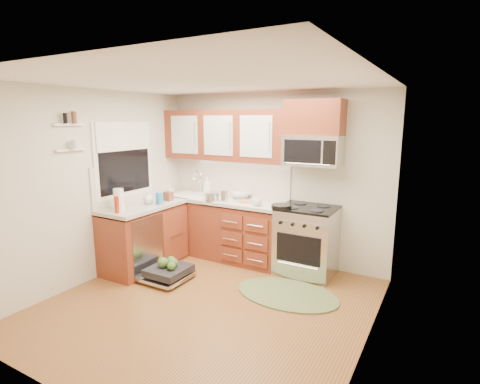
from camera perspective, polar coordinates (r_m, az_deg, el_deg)
The scene contains 38 objects.
floor at distance 4.54m, azimuth -5.04°, elevation -16.76°, with size 3.50×3.50×0.00m, color brown.
ceiling at distance 4.04m, azimuth -5.66°, elevation 16.49°, with size 3.50×3.50×0.00m, color white.
wall_back at distance 5.61m, azimuth 4.93°, elevation 2.14°, with size 3.50×0.04×2.50m, color beige.
wall_front at distance 2.90m, azimuth -25.62°, elevation -7.38°, with size 3.50×0.04×2.50m, color beige.
wall_left at distance 5.29m, azimuth -21.09°, elevation 0.90°, with size 0.04×3.50×2.50m, color beige.
wall_right at distance 3.45m, azimuth 19.39°, elevation -4.10°, with size 0.04×3.50×2.50m, color beige.
base_cabinet_back at distance 5.87m, azimuth -2.91°, elevation -5.68°, with size 2.05×0.60×0.85m, color #602815.
base_cabinet_left at distance 5.61m, azimuth -14.38°, elevation -6.83°, with size 0.60×1.25×0.85m, color #602815.
countertop_back at distance 5.75m, azimuth -3.01°, elevation -1.17°, with size 2.07×0.64×0.05m, color #B1AAA2.
countertop_left at distance 5.48m, azimuth -14.54°, elevation -2.11°, with size 0.64×1.27×0.05m, color #B1AAA2.
backsplash_back at distance 5.94m, azimuth -1.51°, elevation 2.28°, with size 2.05×0.02×0.57m, color beige.
backsplash_left at distance 5.63m, azimuth -16.86°, elevation 1.33°, with size 0.02×1.25×0.57m, color beige.
upper_cabinets at distance 5.74m, azimuth -2.38°, elevation 8.65°, with size 2.05×0.35×0.75m, color #602815, non-canonical shape.
cabinet_over_mw at distance 5.13m, azimuth 11.31°, elevation 11.07°, with size 0.76×0.35×0.47m, color #602815.
range at distance 5.25m, azimuth 10.12°, elevation -7.31°, with size 0.76×0.64×0.95m, color silver, non-canonical shape.
microwave at distance 5.12m, azimuth 11.03°, elevation 6.21°, with size 0.76×0.38×0.40m, color silver, non-canonical shape.
sink at distance 6.04m, azimuth -7.31°, elevation -1.60°, with size 0.62×0.50×0.26m, color white, non-canonical shape.
dishwasher at distance 5.19m, azimuth -11.15°, elevation -12.00°, with size 0.70×0.60×0.20m, color silver, non-canonical shape.
window at distance 5.57m, azimuth -17.24°, elevation 4.74°, with size 0.03×1.05×1.05m, color white, non-canonical shape.
window_blind at distance 5.53m, azimuth -17.25°, elevation 8.13°, with size 0.02×0.96×0.40m, color white.
shelf_upper at distance 4.98m, azimuth -24.64°, elevation 9.33°, with size 0.04×0.40×0.03m, color white.
shelf_lower at distance 5.00m, azimuth -24.36°, elevation 5.90°, with size 0.04×0.40×0.03m, color white.
rug at distance 4.78m, azimuth 7.16°, elevation -15.18°, with size 1.28×0.83×0.02m, color #617341, non-canonical shape.
skillet at distance 4.99m, azimuth 6.32°, elevation -2.21°, with size 0.27×0.27×0.05m, color black.
stock_pot at distance 5.55m, azimuth -4.27°, elevation -0.68°, with size 0.22×0.22×0.13m, color silver.
cutting_board at distance 5.45m, azimuth 1.36°, elevation -1.45°, with size 0.28×0.18×0.02m, color #9D6848.
canister at distance 5.46m, azimuth -2.36°, elevation -0.63°, with size 0.10×0.10×0.17m, color silver.
paper_towel_roll at distance 5.21m, azimuth -17.99°, elevation -1.08°, with size 0.13×0.13×0.29m, color white.
mustard_bottle at distance 5.35m, azimuth -18.27°, elevation -1.25°, with size 0.06×0.06×0.20m, color yellow.
red_bottle at distance 5.06m, azimuth -18.26°, elevation -1.85°, with size 0.06×0.06×0.22m, color #A7210D.
wooden_box at distance 5.65m, azimuth -10.85°, elevation -0.62°, with size 0.13×0.09×0.13m, color brown.
blue_carton at distance 5.42m, azimuth -12.20°, elevation -0.97°, with size 0.10×0.06×0.17m, color teal.
bowl_a at distance 5.73m, azimuth 0.15°, elevation -0.58°, with size 0.28×0.28×0.07m, color #999999.
bowl_b at distance 5.74m, azimuth -0.01°, elevation -0.48°, with size 0.27×0.27×0.09m, color #999999.
cup at distance 5.21m, azimuth 2.60°, elevation -1.53°, with size 0.14×0.14×0.11m, color #999999.
soap_bottle_a at distance 5.81m, azimuth -5.06°, elevation 0.73°, with size 0.12×0.12×0.31m, color #999999.
soap_bottle_b at distance 5.80m, azimuth -10.69°, elevation 0.03°, with size 0.09×0.09×0.20m, color #999999.
soap_bottle_c at distance 5.49m, azimuth -13.83°, elevation -0.80°, with size 0.14×0.14×0.19m, color #999999.
Camera 1 is at (2.30, -3.29, 2.11)m, focal length 28.00 mm.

